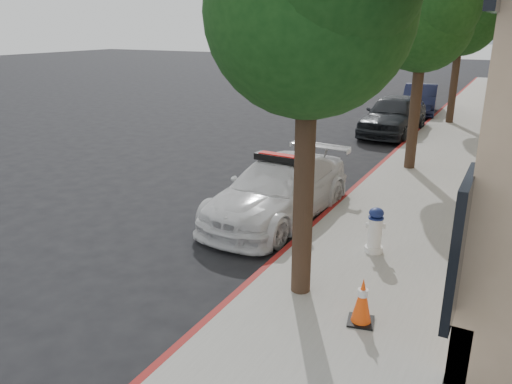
{
  "coord_description": "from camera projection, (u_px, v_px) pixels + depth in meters",
  "views": [
    {
      "loc": [
        5.54,
        -8.43,
        4.09
      ],
      "look_at": [
        1.22,
        -0.32,
        1.0
      ],
      "focal_mm": 35.0,
      "sensor_mm": 36.0,
      "label": 1
    }
  ],
  "objects": [
    {
      "name": "ground",
      "position": [
        214.0,
        223.0,
        10.82
      ],
      "size": [
        120.0,
        120.0,
        0.0
      ],
      "primitive_type": "plane",
      "color": "black",
      "rests_on": "ground"
    },
    {
      "name": "sidewalk",
      "position": [
        453.0,
        145.0,
        17.56
      ],
      "size": [
        3.2,
        50.0,
        0.15
      ],
      "primitive_type": "cube",
      "color": "gray",
      "rests_on": "ground"
    },
    {
      "name": "curb_strip",
      "position": [
        409.0,
        140.0,
        18.25
      ],
      "size": [
        0.12,
        50.0,
        0.15
      ],
      "primitive_type": "cube",
      "color": "maroon",
      "rests_on": "ground"
    },
    {
      "name": "tree_near",
      "position": [
        311.0,
        10.0,
        6.47
      ],
      "size": [
        2.92,
        2.82,
        5.62
      ],
      "color": "black",
      "rests_on": "sidewalk"
    },
    {
      "name": "tree_mid",
      "position": [
        425.0,
        22.0,
        13.2
      ],
      "size": [
        2.77,
        2.64,
        5.43
      ],
      "color": "black",
      "rests_on": "sidewalk"
    },
    {
      "name": "tree_far",
      "position": [
        463.0,
        17.0,
        19.82
      ],
      "size": [
        3.1,
        3.0,
        5.81
      ],
      "color": "black",
      "rests_on": "sidewalk"
    },
    {
      "name": "police_car",
      "position": [
        278.0,
        190.0,
        10.91
      ],
      "size": [
        2.11,
        4.63,
        1.46
      ],
      "rotation": [
        0.0,
        0.0,
        -0.06
      ],
      "color": "white",
      "rests_on": "ground"
    },
    {
      "name": "parked_car_mid",
      "position": [
        394.0,
        115.0,
        19.28
      ],
      "size": [
        1.96,
        4.61,
        1.55
      ],
      "primitive_type": "imported",
      "rotation": [
        0.0,
        0.0,
        -0.03
      ],
      "color": "black",
      "rests_on": "ground"
    },
    {
      "name": "parked_car_far",
      "position": [
        420.0,
        100.0,
        23.73
      ],
      "size": [
        2.03,
        4.38,
        1.39
      ],
      "primitive_type": "imported",
      "rotation": [
        0.0,
        0.0,
        0.14
      ],
      "color": "#161A39",
      "rests_on": "ground"
    },
    {
      "name": "fire_hydrant",
      "position": [
        375.0,
        231.0,
        8.99
      ],
      "size": [
        0.36,
        0.33,
        0.85
      ],
      "rotation": [
        0.0,
        0.0,
        0.37
      ],
      "color": "white",
      "rests_on": "sidewalk"
    },
    {
      "name": "traffic_cone",
      "position": [
        362.0,
        301.0,
        6.85
      ],
      "size": [
        0.42,
        0.42,
        0.69
      ],
      "rotation": [
        0.0,
        0.0,
        0.21
      ],
      "color": "black",
      "rests_on": "sidewalk"
    }
  ]
}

